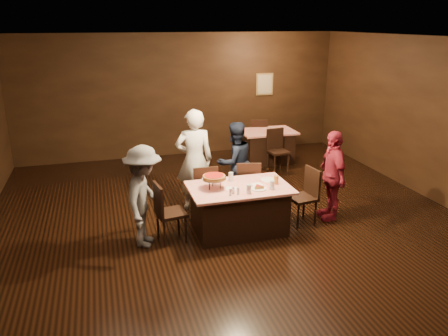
{
  "coord_description": "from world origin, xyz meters",
  "views": [
    {
      "loc": [
        -1.97,
        -5.66,
        3.25
      ],
      "look_at": [
        -0.11,
        0.75,
        1.0
      ],
      "focal_mm": 35.0,
      "sensor_mm": 36.0,
      "label": 1
    }
  ],
  "objects_px": {
    "plate_empty": "(268,180)",
    "glass_back": "(231,177)",
    "chair_end_right": "(302,197)",
    "chair_back_near": "(278,151)",
    "glass_front_right": "(272,185)",
    "chair_back_far": "(258,137)",
    "chair_far_right": "(248,185)",
    "glass_front_left": "(249,189)",
    "glass_amber": "(276,180)",
    "diner_red_shirt": "(332,175)",
    "chair_far_left": "(204,190)",
    "pizza_stand": "(214,177)",
    "diner_white_jacket": "(194,160)",
    "main_table": "(239,209)",
    "chair_end_left": "(171,212)",
    "diner_grey_knit": "(144,197)",
    "diner_navy_hoodie": "(235,162)",
    "back_table": "(267,146)"
  },
  "relations": [
    {
      "from": "plate_empty",
      "to": "glass_back",
      "type": "distance_m",
      "value": 0.62
    },
    {
      "from": "chair_end_right",
      "to": "chair_back_near",
      "type": "bearing_deg",
      "value": 157.44
    },
    {
      "from": "chair_back_near",
      "to": "glass_front_right",
      "type": "distance_m",
      "value": 3.2
    },
    {
      "from": "chair_back_far",
      "to": "chair_far_right",
      "type": "bearing_deg",
      "value": 80.56
    },
    {
      "from": "glass_front_left",
      "to": "glass_amber",
      "type": "relative_size",
      "value": 1.0
    },
    {
      "from": "diner_red_shirt",
      "to": "chair_far_left",
      "type": "bearing_deg",
      "value": -100.12
    },
    {
      "from": "glass_front_left",
      "to": "diner_red_shirt",
      "type": "bearing_deg",
      "value": 12.54
    },
    {
      "from": "pizza_stand",
      "to": "glass_front_right",
      "type": "height_order",
      "value": "pizza_stand"
    },
    {
      "from": "chair_back_near",
      "to": "glass_front_right",
      "type": "relative_size",
      "value": 6.79
    },
    {
      "from": "chair_end_right",
      "to": "glass_back",
      "type": "bearing_deg",
      "value": -112.55
    },
    {
      "from": "chair_back_near",
      "to": "diner_white_jacket",
      "type": "bearing_deg",
      "value": -151.68
    },
    {
      "from": "glass_amber",
      "to": "chair_far_left",
      "type": "bearing_deg",
      "value": 141.34
    },
    {
      "from": "main_table",
      "to": "chair_end_right",
      "type": "relative_size",
      "value": 1.68
    },
    {
      "from": "chair_back_far",
      "to": "diner_white_jacket",
      "type": "height_order",
      "value": "diner_white_jacket"
    },
    {
      "from": "chair_end_left",
      "to": "diner_grey_knit",
      "type": "distance_m",
      "value": 0.5
    },
    {
      "from": "main_table",
      "to": "chair_back_far",
      "type": "relative_size",
      "value": 1.68
    },
    {
      "from": "glass_amber",
      "to": "diner_red_shirt",
      "type": "bearing_deg",
      "value": 5.87
    },
    {
      "from": "diner_white_jacket",
      "to": "diner_navy_hoodie",
      "type": "bearing_deg",
      "value": -165.83
    },
    {
      "from": "main_table",
      "to": "glass_front_right",
      "type": "height_order",
      "value": "glass_front_right"
    },
    {
      "from": "diner_navy_hoodie",
      "to": "glass_front_left",
      "type": "relative_size",
      "value": 10.88
    },
    {
      "from": "diner_white_jacket",
      "to": "chair_end_right",
      "type": "bearing_deg",
      "value": 149.86
    },
    {
      "from": "glass_front_left",
      "to": "glass_back",
      "type": "height_order",
      "value": "same"
    },
    {
      "from": "glass_front_left",
      "to": "chair_back_far",
      "type": "bearing_deg",
      "value": 67.68
    },
    {
      "from": "chair_far_left",
      "to": "chair_end_right",
      "type": "distance_m",
      "value": 1.68
    },
    {
      "from": "chair_back_near",
      "to": "glass_amber",
      "type": "distance_m",
      "value": 2.96
    },
    {
      "from": "diner_red_shirt",
      "to": "plate_empty",
      "type": "bearing_deg",
      "value": -86.28
    },
    {
      "from": "diner_navy_hoodie",
      "to": "chair_far_right",
      "type": "bearing_deg",
      "value": 83.3
    },
    {
      "from": "chair_far_right",
      "to": "glass_amber",
      "type": "distance_m",
      "value": 0.9
    },
    {
      "from": "glass_back",
      "to": "chair_back_far",
      "type": "bearing_deg",
      "value": 63.16
    },
    {
      "from": "diner_grey_knit",
      "to": "diner_navy_hoodie",
      "type": "bearing_deg",
      "value": -34.54
    },
    {
      "from": "chair_back_far",
      "to": "plate_empty",
      "type": "height_order",
      "value": "chair_back_far"
    },
    {
      "from": "plate_empty",
      "to": "glass_front_left",
      "type": "xyz_separation_m",
      "value": [
        -0.5,
        -0.45,
        0.06
      ]
    },
    {
      "from": "pizza_stand",
      "to": "glass_front_right",
      "type": "xyz_separation_m",
      "value": [
        0.85,
        -0.3,
        -0.11
      ]
    },
    {
      "from": "chair_far_right",
      "to": "diner_grey_knit",
      "type": "distance_m",
      "value": 2.07
    },
    {
      "from": "chair_far_right",
      "to": "glass_front_right",
      "type": "height_order",
      "value": "chair_far_right"
    },
    {
      "from": "chair_back_far",
      "to": "diner_navy_hoodie",
      "type": "relative_size",
      "value": 0.62
    },
    {
      "from": "chair_back_far",
      "to": "diner_navy_hoodie",
      "type": "distance_m",
      "value": 3.08
    },
    {
      "from": "diner_grey_knit",
      "to": "chair_back_near",
      "type": "bearing_deg",
      "value": -30.6
    },
    {
      "from": "chair_end_right",
      "to": "diner_grey_knit",
      "type": "bearing_deg",
      "value": -97.46
    },
    {
      "from": "chair_end_left",
      "to": "glass_front_right",
      "type": "height_order",
      "value": "chair_end_left"
    },
    {
      "from": "diner_white_jacket",
      "to": "pizza_stand",
      "type": "xyz_separation_m",
      "value": [
        0.08,
        -1.07,
        0.04
      ]
    },
    {
      "from": "diner_white_jacket",
      "to": "glass_front_left",
      "type": "bearing_deg",
      "value": 115.65
    },
    {
      "from": "chair_end_left",
      "to": "glass_back",
      "type": "bearing_deg",
      "value": -82.78
    },
    {
      "from": "pizza_stand",
      "to": "plate_empty",
      "type": "height_order",
      "value": "pizza_stand"
    },
    {
      "from": "back_table",
      "to": "chair_far_right",
      "type": "relative_size",
      "value": 1.37
    },
    {
      "from": "diner_navy_hoodie",
      "to": "diner_red_shirt",
      "type": "height_order",
      "value": "diner_red_shirt"
    },
    {
      "from": "diner_white_jacket",
      "to": "diner_grey_knit",
      "type": "xyz_separation_m",
      "value": [
        -1.02,
        -1.14,
        -0.13
      ]
    },
    {
      "from": "chair_end_left",
      "to": "glass_back",
      "type": "distance_m",
      "value": 1.15
    },
    {
      "from": "chair_far_right",
      "to": "chair_end_left",
      "type": "bearing_deg",
      "value": 40.0
    },
    {
      "from": "glass_front_right",
      "to": "glass_back",
      "type": "relative_size",
      "value": 1.0
    }
  ]
}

